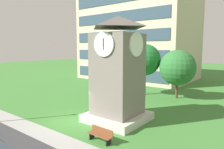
{
  "coord_description": "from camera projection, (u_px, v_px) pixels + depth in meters",
  "views": [
    {
      "loc": [
        12.46,
        -10.92,
        5.89
      ],
      "look_at": [
        1.35,
        3.44,
        3.62
      ],
      "focal_mm": 33.16,
      "sensor_mm": 36.0,
      "label": 1
    }
  ],
  "objects": [
    {
      "name": "ground_plane",
      "position": [
        73.0,
        121.0,
        16.86
      ],
      "size": [
        160.0,
        160.0,
        0.0
      ],
      "primitive_type": "plane",
      "color": "#3D7A33"
    },
    {
      "name": "kerb_strip",
      "position": [
        41.0,
        133.0,
        14.55
      ],
      "size": [
        120.0,
        1.6,
        0.01
      ],
      "primitive_type": "cube",
      "color": "#9E9E99",
      "rests_on": "ground"
    },
    {
      "name": "office_building",
      "position": [
        139.0,
        30.0,
        40.69
      ],
      "size": [
        20.38,
        14.44,
        19.2
      ],
      "color": "beige",
      "rests_on": "ground"
    },
    {
      "name": "clock_tower",
      "position": [
        118.0,
        76.0,
        16.68
      ],
      "size": [
        4.48,
        4.48,
        8.43
      ],
      "color": "slate",
      "rests_on": "ground"
    },
    {
      "name": "park_bench",
      "position": [
        101.0,
        135.0,
        13.15
      ],
      "size": [
        1.82,
        0.55,
        0.88
      ],
      "color": "brown",
      "rests_on": "ground"
    },
    {
      "name": "tree_by_building",
      "position": [
        177.0,
        68.0,
        24.37
      ],
      "size": [
        4.22,
        4.22,
        5.78
      ],
      "color": "#513823",
      "rests_on": "ground"
    },
    {
      "name": "tree_near_tower",
      "position": [
        145.0,
        60.0,
        26.29
      ],
      "size": [
        4.0,
        4.0,
        6.5
      ],
      "color": "#513823",
      "rests_on": "ground"
    }
  ]
}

